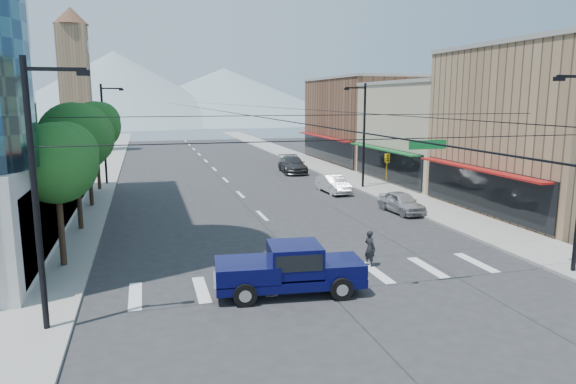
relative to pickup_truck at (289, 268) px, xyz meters
name	(u,v)px	position (x,y,z in m)	size (l,w,h in m)	color
ground	(338,290)	(2.06, -0.17, -1.06)	(160.00, 160.00, 0.00)	#28282B
sidewalk_left	(101,170)	(-9.94, 39.83, -0.98)	(4.00, 120.00, 0.15)	gray
sidewalk_right	(311,163)	(14.06, 39.83, -0.98)	(4.00, 120.00, 0.15)	gray
shop_near	(562,132)	(22.06, 9.83, 4.44)	(12.00, 14.00, 11.00)	#8C6B4C
shop_mid	(445,133)	(22.06, 23.83, 3.44)	(12.00, 14.00, 9.00)	tan
shop_far	(373,121)	(22.06, 39.83, 3.94)	(12.00, 18.00, 10.00)	brown
clock_tower	(75,78)	(-14.44, 61.83, 9.59)	(4.80, 4.80, 20.40)	#8C6B4C
mountain_left	(116,88)	(-12.94, 149.83, 9.94)	(80.00, 80.00, 22.00)	gray
mountain_right	(224,95)	(22.06, 159.83, 7.94)	(90.00, 90.00, 18.00)	gray
tree_near	(59,160)	(-9.01, 5.93, 3.94)	(3.65, 3.64, 6.71)	black
tree_midnear	(77,136)	(-9.01, 12.93, 4.54)	(4.09, 4.09, 7.52)	black
tree_midfar	(90,138)	(-9.01, 19.93, 3.94)	(3.65, 3.64, 6.71)	black
tree_far	(97,124)	(-9.01, 26.93, 4.54)	(4.09, 4.09, 7.52)	black
signal_rig	(355,181)	(2.25, -1.17, 3.59)	(21.80, 0.20, 9.00)	black
lamp_pole_nw	(105,130)	(-8.61, 29.83, 3.88)	(2.00, 0.25, 9.00)	black
lamp_pole_ne	(363,132)	(12.72, 21.83, 3.88)	(2.00, 0.25, 9.00)	black
pickup_truck	(289,268)	(0.00, 0.00, 0.00)	(6.18, 2.83, 2.03)	#08093F
pedestrian	(370,248)	(4.56, 2.27, -0.20)	(0.63, 0.41, 1.72)	black
parked_car_near	(402,202)	(11.46, 12.17, -0.34)	(1.70, 4.22, 1.44)	#A1A1A5
parked_car_mid	(334,184)	(9.66, 20.56, -0.32)	(1.57, 4.50, 1.48)	silver
parked_car_far	(293,165)	(9.66, 32.79, -0.20)	(2.41, 5.92, 1.72)	#313033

